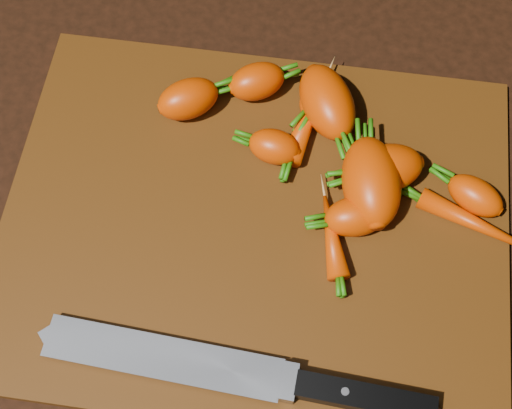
# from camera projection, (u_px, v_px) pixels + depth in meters

# --- Properties ---
(ground) EXTENTS (2.00, 2.00, 0.01)m
(ground) POSITION_uv_depth(u_px,v_px,m) (255.00, 228.00, 0.72)
(ground) COLOR black
(cutting_board) EXTENTS (0.50, 0.40, 0.01)m
(cutting_board) POSITION_uv_depth(u_px,v_px,m) (255.00, 224.00, 0.71)
(cutting_board) COLOR #4E2A0B
(cutting_board) RESTS_ON ground
(carrot_0) EXTENTS (0.08, 0.07, 0.04)m
(carrot_0) POSITION_uv_depth(u_px,v_px,m) (188.00, 99.00, 0.74)
(carrot_0) COLOR #C23600
(carrot_0) RESTS_ON cutting_board
(carrot_1) EXTENTS (0.06, 0.04, 0.04)m
(carrot_1) POSITION_uv_depth(u_px,v_px,m) (274.00, 147.00, 0.72)
(carrot_1) COLOR #C23600
(carrot_1) RESTS_ON cutting_board
(carrot_2) EXTENTS (0.09, 0.10, 0.05)m
(carrot_2) POSITION_uv_depth(u_px,v_px,m) (327.00, 102.00, 0.73)
(carrot_2) COLOR #C23600
(carrot_2) RESTS_ON cutting_board
(carrot_3) EXTENTS (0.07, 0.11, 0.06)m
(carrot_3) POSITION_uv_depth(u_px,v_px,m) (371.00, 182.00, 0.69)
(carrot_3) COLOR #C23600
(carrot_3) RESTS_ON cutting_board
(carrot_4) EXTENTS (0.09, 0.07, 0.05)m
(carrot_4) POSITION_uv_depth(u_px,v_px,m) (385.00, 169.00, 0.70)
(carrot_4) COLOR #C23600
(carrot_4) RESTS_ON cutting_board
(carrot_5) EXTENTS (0.07, 0.06, 0.04)m
(carrot_5) POSITION_uv_depth(u_px,v_px,m) (257.00, 81.00, 0.75)
(carrot_5) COLOR #C23600
(carrot_5) RESTS_ON cutting_board
(carrot_6) EXTENTS (0.07, 0.06, 0.03)m
(carrot_6) POSITION_uv_depth(u_px,v_px,m) (475.00, 196.00, 0.70)
(carrot_6) COLOR #C23600
(carrot_6) RESTS_ON cutting_board
(carrot_7) EXTENTS (0.05, 0.12, 0.02)m
(carrot_7) POSITION_uv_depth(u_px,v_px,m) (309.00, 116.00, 0.74)
(carrot_7) COLOR #C23600
(carrot_7) RESTS_ON cutting_board
(carrot_8) EXTENTS (0.12, 0.07, 0.02)m
(carrot_8) POSITION_uv_depth(u_px,v_px,m) (479.00, 225.00, 0.69)
(carrot_8) COLOR #C23600
(carrot_8) RESTS_ON cutting_board
(carrot_9) EXTENTS (0.04, 0.09, 0.02)m
(carrot_9) POSITION_uv_depth(u_px,v_px,m) (332.00, 236.00, 0.69)
(carrot_9) COLOR #C23600
(carrot_9) RESTS_ON cutting_board
(carrot_10) EXTENTS (0.06, 0.06, 0.04)m
(carrot_10) POSITION_uv_depth(u_px,v_px,m) (319.00, 97.00, 0.75)
(carrot_10) COLOR #C23600
(carrot_10) RESTS_ON cutting_board
(carrot_11) EXTENTS (0.07, 0.06, 0.04)m
(carrot_11) POSITION_uv_depth(u_px,v_px,m) (355.00, 216.00, 0.69)
(carrot_11) COLOR #C23600
(carrot_11) RESTS_ON cutting_board
(knife) EXTENTS (0.35, 0.05, 0.02)m
(knife) POSITION_uv_depth(u_px,v_px,m) (186.00, 362.00, 0.64)
(knife) COLOR gray
(knife) RESTS_ON cutting_board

